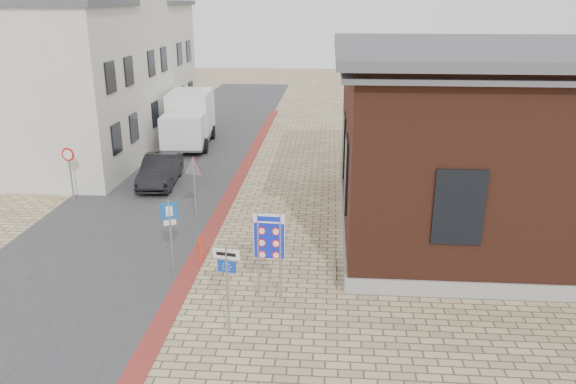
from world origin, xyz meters
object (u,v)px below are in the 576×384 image
(essen_sign, at_px, (227,275))
(parking_sign, at_px, (170,224))
(box_truck, at_px, (189,119))
(border_sign, at_px, (269,239))
(bollard, at_px, (201,249))
(sedan, at_px, (160,170))

(essen_sign, bearing_deg, parking_sign, 135.62)
(box_truck, distance_m, border_sign, 19.22)
(bollard, bearing_deg, essen_sign, -68.31)
(sedan, height_order, bollard, sedan)
(border_sign, relative_size, essen_sign, 1.01)
(box_truck, distance_m, parking_sign, 16.86)
(sedan, height_order, parking_sign, parking_sign)
(box_truck, bearing_deg, parking_sign, -82.89)
(sedan, relative_size, parking_sign, 1.75)
(border_sign, distance_m, bollard, 3.72)
(essen_sign, bearing_deg, box_truck, 117.21)
(sedan, xyz_separation_m, bollard, (3.73, -8.06, -0.24))
(essen_sign, relative_size, bollard, 2.87)
(sedan, relative_size, bollard, 4.63)
(parking_sign, bearing_deg, border_sign, -49.46)
(box_truck, bearing_deg, essen_sign, -78.30)
(essen_sign, xyz_separation_m, bollard, (-1.71, 4.30, -1.29))
(sedan, xyz_separation_m, box_truck, (-0.46, 7.64, 0.91))
(parking_sign, height_order, bollard, parking_sign)
(border_sign, xyz_separation_m, bollard, (-2.55, 2.30, -1.43))
(sedan, xyz_separation_m, essen_sign, (5.44, -12.36, 1.05))
(bollard, bearing_deg, border_sign, -42.03)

